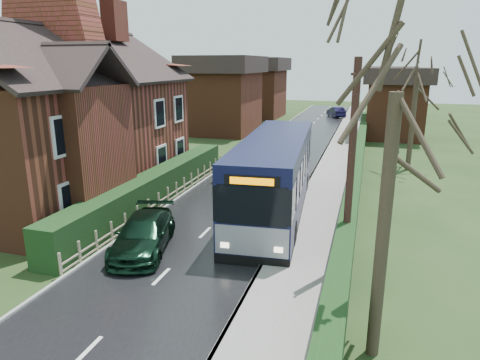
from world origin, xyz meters
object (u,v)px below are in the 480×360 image
(brick_house, at_px, (63,114))
(car_green, at_px, (143,234))
(bus_stop_sign, at_px, (271,213))
(telegraph_pole, at_px, (351,170))
(bus, at_px, (275,176))
(car_silver, at_px, (235,166))

(brick_house, bearing_deg, car_green, -35.15)
(car_green, xyz_separation_m, bus_stop_sign, (4.80, 0.45, 1.19))
(bus_stop_sign, relative_size, telegraph_pole, 0.40)
(brick_house, xyz_separation_m, bus, (10.94, 0.65, -2.58))
(brick_house, xyz_separation_m, telegraph_pole, (14.53, -4.58, -0.79))
(car_green, xyz_separation_m, telegraph_pole, (7.40, 0.45, 2.93))
(bus, relative_size, car_green, 2.66)
(bus, height_order, car_silver, bus)
(car_silver, bearing_deg, brick_house, -134.93)
(bus, relative_size, bus_stop_sign, 4.30)
(car_green, height_order, telegraph_pole, telegraph_pole)
(bus, distance_m, telegraph_pole, 6.59)
(telegraph_pole, bearing_deg, bus_stop_sign, -162.30)
(brick_house, height_order, bus_stop_sign, brick_house)
(bus_stop_sign, height_order, telegraph_pole, telegraph_pole)
(car_silver, xyz_separation_m, car_green, (-0.10, -11.34, -0.04))
(bus_stop_sign, bearing_deg, telegraph_pole, -2.97)
(car_silver, bearing_deg, car_green, -86.57)
(bus_stop_sign, bearing_deg, brick_house, 156.01)
(brick_house, bearing_deg, bus_stop_sign, -20.98)
(car_silver, relative_size, car_green, 0.90)
(brick_house, relative_size, bus_stop_sign, 5.20)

